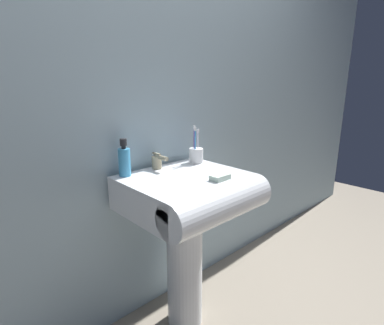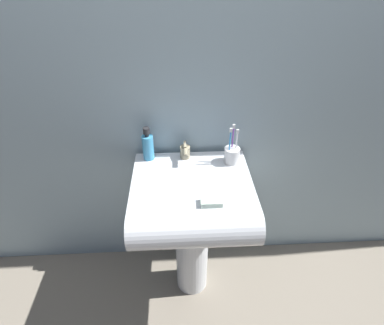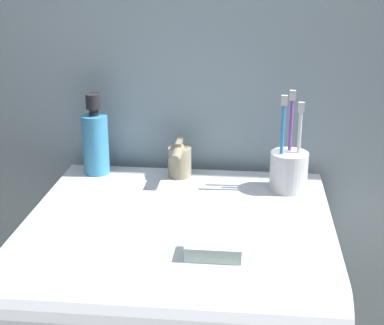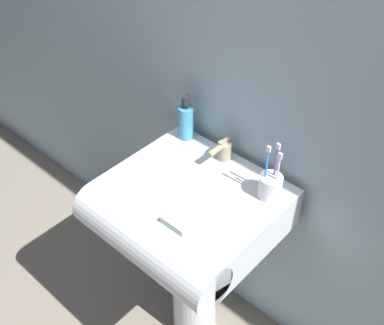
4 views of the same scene
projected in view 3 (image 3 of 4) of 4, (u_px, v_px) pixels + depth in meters
The scene contains 5 objects.
sink_basin at pixel (177, 264), 1.06m from camera, with size 0.55×0.53×0.16m.
faucet at pixel (179, 160), 1.24m from camera, with size 0.05×0.11×0.08m.
toothbrush_cup at pixel (289, 169), 1.18m from camera, with size 0.08×0.08×0.20m.
soap_bottle at pixel (96, 141), 1.26m from camera, with size 0.06×0.06×0.18m.
bar_soap at pixel (214, 249), 0.93m from camera, with size 0.09×0.05×0.02m, color silver.
Camera 3 is at (0.12, -0.99, 1.28)m, focal length 55.00 mm.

